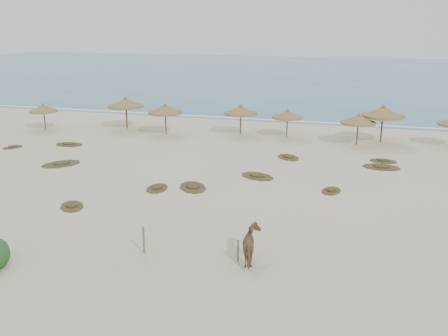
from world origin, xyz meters
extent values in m
plane|color=beige|center=(0.00, 0.00, 0.00)|extent=(160.00, 160.00, 0.00)
cube|color=#2B6382|center=(0.00, 75.00, 0.00)|extent=(200.00, 100.00, 0.01)
cube|color=white|center=(0.00, 26.00, 0.00)|extent=(70.00, 0.60, 0.01)
cylinder|color=brown|center=(-18.32, 15.81, 0.92)|extent=(0.10, 0.10, 1.83)
cylinder|color=olive|center=(-18.32, 15.81, 1.68)|extent=(3.34, 3.34, 0.16)
cone|color=olive|center=(-18.32, 15.81, 1.96)|extent=(3.22, 3.22, 0.65)
cone|color=olive|center=(-18.32, 15.81, 2.36)|extent=(0.31, 0.31, 0.19)
cylinder|color=brown|center=(-11.10, 18.12, 1.15)|extent=(0.13, 0.13, 2.30)
cylinder|color=olive|center=(-11.10, 18.12, 2.11)|extent=(4.04, 4.04, 0.20)
cone|color=olive|center=(-11.10, 18.12, 2.47)|extent=(3.91, 3.91, 0.82)
cone|color=olive|center=(-11.10, 18.12, 2.96)|extent=(0.39, 0.39, 0.24)
cylinder|color=brown|center=(-6.65, 16.85, 1.06)|extent=(0.12, 0.12, 2.12)
cylinder|color=olive|center=(-6.65, 16.85, 1.93)|extent=(3.93, 3.93, 0.18)
cone|color=olive|center=(-6.65, 16.85, 2.27)|extent=(3.80, 3.80, 0.76)
cone|color=olive|center=(-6.65, 16.85, 2.72)|extent=(0.36, 0.36, 0.22)
cylinder|color=brown|center=(-0.27, 18.61, 1.03)|extent=(0.12, 0.12, 2.05)
cylinder|color=olive|center=(-0.27, 18.61, 1.88)|extent=(3.00, 3.00, 0.18)
cone|color=olive|center=(-0.27, 18.61, 2.20)|extent=(2.90, 2.90, 0.73)
cone|color=olive|center=(-0.27, 18.61, 2.64)|extent=(0.35, 0.35, 0.21)
cylinder|color=brown|center=(3.83, 18.74, 0.93)|extent=(0.11, 0.11, 1.87)
cylinder|color=olive|center=(3.83, 18.74, 1.71)|extent=(3.30, 3.30, 0.16)
cone|color=olive|center=(3.83, 18.74, 2.00)|extent=(3.19, 3.19, 0.67)
cone|color=olive|center=(3.83, 18.74, 2.40)|extent=(0.32, 0.32, 0.20)
cylinder|color=brown|center=(9.75, 17.51, 0.98)|extent=(0.11, 0.11, 1.96)
cylinder|color=olive|center=(9.75, 17.51, 1.79)|extent=(3.24, 3.24, 0.17)
cone|color=olive|center=(9.75, 17.51, 2.10)|extent=(3.14, 3.14, 0.70)
cone|color=olive|center=(9.75, 17.51, 2.52)|extent=(0.34, 0.34, 0.21)
cylinder|color=brown|center=(11.62, 18.96, 1.20)|extent=(0.14, 0.14, 2.40)
cylinder|color=olive|center=(11.62, 18.96, 2.19)|extent=(3.95, 3.95, 0.21)
cone|color=olive|center=(11.62, 18.96, 2.57)|extent=(3.81, 3.81, 0.86)
cone|color=olive|center=(11.62, 18.96, 3.08)|extent=(0.41, 0.41, 0.25)
imported|color=brown|center=(6.28, -5.04, 0.75)|extent=(1.25, 1.92, 1.50)
cylinder|color=#685F4E|center=(1.62, -5.49, 0.59)|extent=(0.11, 0.11, 1.19)
cylinder|color=#685F4E|center=(5.71, -5.17, 0.49)|extent=(0.09, 0.09, 0.98)
camera|label=1|loc=(10.39, -23.36, 9.54)|focal=40.00mm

